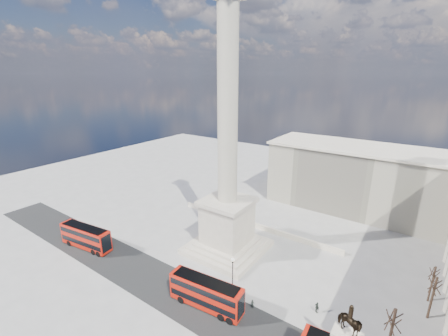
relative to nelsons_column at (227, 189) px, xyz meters
name	(u,v)px	position (x,y,z in m)	size (l,w,h in m)	color
ground	(212,261)	(0.00, -5.00, -12.92)	(180.00, 180.00, 0.00)	#A09D98
asphalt_road	(199,304)	(5.00, -15.00, -12.91)	(120.00, 9.00, 0.01)	#262626
nelsons_column	(227,189)	(0.00, 0.00, 0.00)	(14.00, 14.00, 49.85)	beige
balustrade_wall	(254,225)	(0.00, 11.00, -12.37)	(40.00, 0.60, 1.10)	beige
building_northeast	(373,181)	(20.00, 35.00, -4.59)	(51.00, 17.00, 16.60)	beige
red_bus_a	(86,237)	(-23.56, -15.82, -10.46)	(11.82, 4.21, 4.69)	#B81709
red_bus_b	(207,293)	(6.32, -14.70, -10.45)	(11.83, 3.81, 4.71)	#B81709
victorian_lamp	(233,272)	(7.58, -9.58, -9.29)	(0.53, 0.53, 6.15)	black
bare_tree_near	(394,319)	(29.83, -9.58, -6.15)	(1.96, 1.96, 8.58)	#332319
bare_tree_mid	(436,285)	(33.81, 1.93, -7.17)	(1.92, 1.92, 7.29)	#332319
bare_tree_far	(435,273)	(33.72, 5.97, -7.77)	(1.60, 1.60, 6.53)	#332319
pedestrian_walking	(252,304)	(12.14, -11.04, -12.15)	(0.56, 0.37, 1.53)	#222822
pedestrian_crossing	(317,308)	(20.32, -6.30, -12.02)	(1.05, 0.44, 1.80)	#222822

